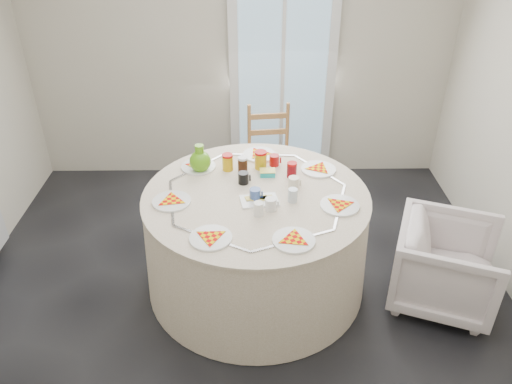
{
  "coord_description": "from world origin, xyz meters",
  "views": [
    {
      "loc": [
        0.09,
        -2.62,
        2.6
      ],
      "look_at": [
        0.13,
        0.26,
        0.8
      ],
      "focal_mm": 35.0,
      "sensor_mm": 36.0,
      "label": 1
    }
  ],
  "objects_px": {
    "table": "(256,242)",
    "green_pitcher": "(200,160)",
    "wooden_chair": "(271,157)",
    "armchair": "(448,257)"
  },
  "relations": [
    {
      "from": "table",
      "to": "green_pitcher",
      "type": "relative_size",
      "value": 7.86
    },
    {
      "from": "table",
      "to": "wooden_chair",
      "type": "distance_m",
      "value": 1.15
    },
    {
      "from": "armchair",
      "to": "green_pitcher",
      "type": "distance_m",
      "value": 1.88
    },
    {
      "from": "wooden_chair",
      "to": "armchair",
      "type": "xyz_separation_m",
      "value": [
        1.18,
        -1.35,
        -0.08
      ]
    },
    {
      "from": "table",
      "to": "green_pitcher",
      "type": "distance_m",
      "value": 0.72
    },
    {
      "from": "table",
      "to": "wooden_chair",
      "type": "xyz_separation_m",
      "value": [
        0.15,
        1.14,
        0.09
      ]
    },
    {
      "from": "wooden_chair",
      "to": "green_pitcher",
      "type": "xyz_separation_m",
      "value": [
        -0.55,
        -0.81,
        0.4
      ]
    },
    {
      "from": "wooden_chair",
      "to": "armchair",
      "type": "relative_size",
      "value": 1.33
    },
    {
      "from": "table",
      "to": "green_pitcher",
      "type": "xyz_separation_m",
      "value": [
        -0.4,
        0.33,
        0.49
      ]
    },
    {
      "from": "green_pitcher",
      "to": "table",
      "type": "bearing_deg",
      "value": -29.1
    }
  ]
}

